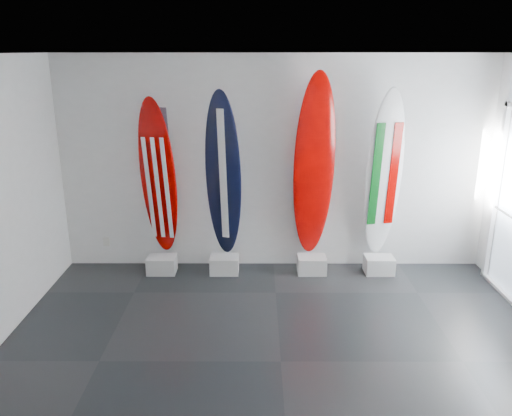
{
  "coord_description": "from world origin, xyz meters",
  "views": [
    {
      "loc": [
        -0.24,
        -4.5,
        3.03
      ],
      "look_at": [
        -0.26,
        1.4,
        1.2
      ],
      "focal_mm": 35.88,
      "sensor_mm": 36.0,
      "label": 1
    }
  ],
  "objects_px": {
    "surfboard_usa": "(158,178)",
    "surfboard_navy": "(223,175)",
    "surfboard_swiss": "(314,167)",
    "surfboard_italy": "(384,174)"
  },
  "relations": [
    {
      "from": "surfboard_usa",
      "to": "surfboard_navy",
      "type": "bearing_deg",
      "value": 10.4
    },
    {
      "from": "surfboard_usa",
      "to": "surfboard_swiss",
      "type": "bearing_deg",
      "value": 10.4
    },
    {
      "from": "surfboard_navy",
      "to": "surfboard_swiss",
      "type": "bearing_deg",
      "value": 19.61
    },
    {
      "from": "surfboard_usa",
      "to": "surfboard_italy",
      "type": "bearing_deg",
      "value": 10.4
    },
    {
      "from": "surfboard_usa",
      "to": "surfboard_italy",
      "type": "height_order",
      "value": "surfboard_italy"
    },
    {
      "from": "surfboard_navy",
      "to": "surfboard_italy",
      "type": "height_order",
      "value": "surfboard_italy"
    },
    {
      "from": "surfboard_swiss",
      "to": "surfboard_italy",
      "type": "bearing_deg",
      "value": -11.47
    },
    {
      "from": "surfboard_swiss",
      "to": "surfboard_navy",
      "type": "bearing_deg",
      "value": 168.53
    },
    {
      "from": "surfboard_usa",
      "to": "surfboard_swiss",
      "type": "height_order",
      "value": "surfboard_swiss"
    },
    {
      "from": "surfboard_swiss",
      "to": "surfboard_usa",
      "type": "bearing_deg",
      "value": 168.53
    }
  ]
}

